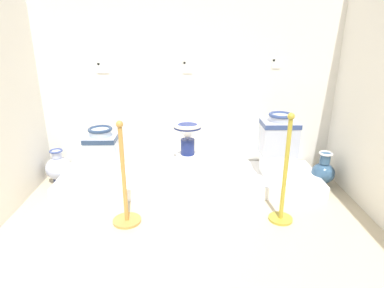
{
  "coord_description": "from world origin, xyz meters",
  "views": [
    {
      "loc": [
        1.74,
        -0.7,
        1.74
      ],
      "look_at": [
        1.8,
        2.77,
        0.51
      ],
      "focal_mm": 30.28,
      "sensor_mm": 36.0,
      "label": 1
    }
  ],
  "objects_px": {
    "info_placard_first": "(103,67)",
    "info_placard_third": "(276,63)",
    "antique_toilet_central_ornate": "(188,136)",
    "info_placard_second": "(187,67)",
    "decorative_vase_spare": "(58,168)",
    "plinth_block_leftmost": "(276,164)",
    "antique_toilet_squat_floral": "(102,147)",
    "stanchion_post_near_left": "(125,195)",
    "plinth_block_central_ornate": "(188,168)",
    "antique_toilet_leftmost": "(279,134)",
    "plinth_block_squat_floral": "(104,170)",
    "decorative_vase_companion": "(323,171)",
    "stanchion_post_near_right": "(284,187)"
  },
  "relations": [
    {
      "from": "info_placard_second",
      "to": "stanchion_post_near_right",
      "type": "xyz_separation_m",
      "value": [
        0.89,
        -1.17,
        -0.98
      ]
    },
    {
      "from": "antique_toilet_central_ornate",
      "to": "info_placard_second",
      "type": "xyz_separation_m",
      "value": [
        0.0,
        0.47,
        0.7
      ]
    },
    {
      "from": "antique_toilet_central_ornate",
      "to": "info_placard_second",
      "type": "height_order",
      "value": "info_placard_second"
    },
    {
      "from": "plinth_block_leftmost",
      "to": "decorative_vase_spare",
      "type": "distance_m",
      "value": 2.59
    },
    {
      "from": "decorative_vase_companion",
      "to": "stanchion_post_near_left",
      "type": "relative_size",
      "value": 0.41
    },
    {
      "from": "plinth_block_central_ornate",
      "to": "info_placard_first",
      "type": "relative_size",
      "value": 2.53
    },
    {
      "from": "antique_toilet_leftmost",
      "to": "info_placard_second",
      "type": "relative_size",
      "value": 3.17
    },
    {
      "from": "stanchion_post_near_right",
      "to": "antique_toilet_squat_floral",
      "type": "bearing_deg",
      "value": 157.74
    },
    {
      "from": "plinth_block_squat_floral",
      "to": "antique_toilet_leftmost",
      "type": "bearing_deg",
      "value": -0.33
    },
    {
      "from": "plinth_block_leftmost",
      "to": "info_placard_first",
      "type": "xyz_separation_m",
      "value": [
        -2.02,
        0.42,
        1.06
      ]
    },
    {
      "from": "plinth_block_central_ornate",
      "to": "stanchion_post_near_right",
      "type": "xyz_separation_m",
      "value": [
        0.89,
        -0.7,
        0.11
      ]
    },
    {
      "from": "antique_toilet_squat_floral",
      "to": "antique_toilet_leftmost",
      "type": "height_order",
      "value": "antique_toilet_leftmost"
    },
    {
      "from": "decorative_vase_spare",
      "to": "stanchion_post_near_right",
      "type": "distance_m",
      "value": 2.61
    },
    {
      "from": "plinth_block_central_ornate",
      "to": "info_placard_first",
      "type": "distance_m",
      "value": 1.54
    },
    {
      "from": "info_placard_third",
      "to": "stanchion_post_near_left",
      "type": "xyz_separation_m",
      "value": [
        -1.63,
        -1.18,
        -1.08
      ]
    },
    {
      "from": "plinth_block_leftmost",
      "to": "stanchion_post_near_left",
      "type": "bearing_deg",
      "value": -154.91
    },
    {
      "from": "plinth_block_squat_floral",
      "to": "plinth_block_central_ornate",
      "type": "distance_m",
      "value": 0.98
    },
    {
      "from": "plinth_block_central_ornate",
      "to": "decorative_vase_spare",
      "type": "distance_m",
      "value": 1.57
    },
    {
      "from": "antique_toilet_squat_floral",
      "to": "info_placard_first",
      "type": "relative_size",
      "value": 3.38
    },
    {
      "from": "plinth_block_central_ornate",
      "to": "antique_toilet_leftmost",
      "type": "height_order",
      "value": "antique_toilet_leftmost"
    },
    {
      "from": "antique_toilet_squat_floral",
      "to": "plinth_block_squat_floral",
      "type": "bearing_deg",
      "value": 180.0
    },
    {
      "from": "antique_toilet_squat_floral",
      "to": "info_placard_first",
      "type": "height_order",
      "value": "info_placard_first"
    },
    {
      "from": "antique_toilet_leftmost",
      "to": "plinth_block_squat_floral",
      "type": "bearing_deg",
      "value": 179.67
    },
    {
      "from": "decorative_vase_spare",
      "to": "plinth_block_leftmost",
      "type": "bearing_deg",
      "value": -3.24
    },
    {
      "from": "info_placard_third",
      "to": "plinth_block_leftmost",
      "type": "bearing_deg",
      "value": -92.25
    },
    {
      "from": "plinth_block_squat_floral",
      "to": "decorative_vase_companion",
      "type": "relative_size",
      "value": 0.9
    },
    {
      "from": "decorative_vase_spare",
      "to": "decorative_vase_companion",
      "type": "xyz_separation_m",
      "value": [
        3.14,
        -0.16,
        -0.0
      ]
    },
    {
      "from": "info_placard_first",
      "to": "decorative_vase_spare",
      "type": "distance_m",
      "value": 1.31
    },
    {
      "from": "antique_toilet_central_ornate",
      "to": "info_placard_second",
      "type": "distance_m",
      "value": 0.84
    },
    {
      "from": "antique_toilet_squat_floral",
      "to": "plinth_block_leftmost",
      "type": "relative_size",
      "value": 1.41
    },
    {
      "from": "antique_toilet_squat_floral",
      "to": "stanchion_post_near_left",
      "type": "xyz_separation_m",
      "value": [
        0.38,
        -0.77,
        -0.2
      ]
    },
    {
      "from": "plinth_block_squat_floral",
      "to": "decorative_vase_spare",
      "type": "xyz_separation_m",
      "value": [
        -0.58,
        0.13,
        -0.02
      ]
    },
    {
      "from": "antique_toilet_squat_floral",
      "to": "antique_toilet_leftmost",
      "type": "relative_size",
      "value": 0.98
    },
    {
      "from": "info_placard_third",
      "to": "decorative_vase_spare",
      "type": "height_order",
      "value": "info_placard_third"
    },
    {
      "from": "info_placard_third",
      "to": "stanchion_post_near_left",
      "type": "height_order",
      "value": "info_placard_third"
    },
    {
      "from": "info_placard_third",
      "to": "info_placard_first",
      "type": "bearing_deg",
      "value": 180.0
    },
    {
      "from": "info_placard_first",
      "to": "info_placard_third",
      "type": "relative_size",
      "value": 1.2
    },
    {
      "from": "plinth_block_leftmost",
      "to": "plinth_block_central_ornate",
      "type": "bearing_deg",
      "value": -177.18
    },
    {
      "from": "info_placard_first",
      "to": "stanchion_post_near_left",
      "type": "bearing_deg",
      "value": -71.35
    },
    {
      "from": "info_placard_first",
      "to": "info_placard_second",
      "type": "distance_m",
      "value": 0.99
    },
    {
      "from": "antique_toilet_squat_floral",
      "to": "decorative_vase_spare",
      "type": "relative_size",
      "value": 1.15
    },
    {
      "from": "info_placard_third",
      "to": "antique_toilet_leftmost",
      "type": "bearing_deg",
      "value": -92.25
    },
    {
      "from": "info_placard_second",
      "to": "decorative_vase_spare",
      "type": "bearing_deg",
      "value": -169.98
    },
    {
      "from": "info_placard_third",
      "to": "antique_toilet_squat_floral",
      "type": "bearing_deg",
      "value": -168.52
    },
    {
      "from": "plinth_block_squat_floral",
      "to": "decorative_vase_companion",
      "type": "xyz_separation_m",
      "value": [
        2.56,
        -0.02,
        -0.02
      ]
    },
    {
      "from": "stanchion_post_near_left",
      "to": "stanchion_post_near_right",
      "type": "height_order",
      "value": "stanchion_post_near_right"
    },
    {
      "from": "plinth_block_squat_floral",
      "to": "antique_toilet_squat_floral",
      "type": "distance_m",
      "value": 0.29
    },
    {
      "from": "info_placard_first",
      "to": "antique_toilet_squat_floral",
      "type": "bearing_deg",
      "value": -88.07
    },
    {
      "from": "info_placard_first",
      "to": "info_placard_third",
      "type": "bearing_deg",
      "value": -0.0
    },
    {
      "from": "plinth_block_squat_floral",
      "to": "info_placard_second",
      "type": "xyz_separation_m",
      "value": [
        0.98,
        0.41,
        1.14
      ]
    }
  ]
}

